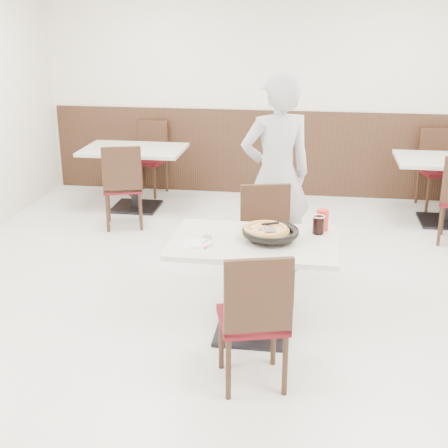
# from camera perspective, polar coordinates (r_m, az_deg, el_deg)

# --- Properties ---
(floor) EXTENTS (7.00, 7.00, 0.00)m
(floor) POSITION_cam_1_polar(r_m,az_deg,el_deg) (5.08, 1.91, -8.26)
(floor) COLOR beige
(floor) RESTS_ON ground
(wall_back) EXTENTS (6.00, 0.04, 2.80)m
(wall_back) POSITION_cam_1_polar(r_m,az_deg,el_deg) (8.05, 4.98, 12.43)
(wall_back) COLOR beige
(wall_back) RESTS_ON floor
(wainscot_back) EXTENTS (5.90, 0.03, 1.10)m
(wainscot_back) POSITION_cam_1_polar(r_m,az_deg,el_deg) (8.17, 4.80, 6.49)
(wainscot_back) COLOR black
(wainscot_back) RESTS_ON floor
(main_table) EXTENTS (1.27, 0.91, 0.75)m
(main_table) POSITION_cam_1_polar(r_m,az_deg,el_deg) (4.66, 2.70, -5.79)
(main_table) COLOR beige
(main_table) RESTS_ON floor
(chair_near) EXTENTS (0.52, 0.52, 0.95)m
(chair_near) POSITION_cam_1_polar(r_m,az_deg,el_deg) (4.03, 2.63, -8.44)
(chair_near) COLOR black
(chair_near) RESTS_ON floor
(chair_far) EXTENTS (0.51, 0.51, 0.95)m
(chair_far) POSITION_cam_1_polar(r_m,az_deg,el_deg) (5.17, 4.04, -2.03)
(chair_far) COLOR black
(chair_far) RESTS_ON floor
(trivet) EXTENTS (0.12, 0.12, 0.04)m
(trivet) POSITION_cam_1_polar(r_m,az_deg,el_deg) (4.54, 4.20, -1.16)
(trivet) COLOR black
(trivet) RESTS_ON main_table
(pizza_pan) EXTENTS (0.39, 0.39, 0.01)m
(pizza_pan) POSITION_cam_1_polar(r_m,az_deg,el_deg) (4.50, 4.26, -1.02)
(pizza_pan) COLOR black
(pizza_pan) RESTS_ON trivet
(pizza) EXTENTS (0.38, 0.38, 0.02)m
(pizza) POSITION_cam_1_polar(r_m,az_deg,el_deg) (4.51, 3.80, -0.69)
(pizza) COLOR #B2893F
(pizza) RESTS_ON pizza_pan
(pizza_server) EXTENTS (0.07, 0.09, 0.00)m
(pizza_server) POSITION_cam_1_polar(r_m,az_deg,el_deg) (4.45, 4.25, -0.54)
(pizza_server) COLOR silver
(pizza_server) RESTS_ON pizza
(napkin) EXTENTS (0.18, 0.18, 0.00)m
(napkin) POSITION_cam_1_polar(r_m,az_deg,el_deg) (4.44, -2.54, -1.82)
(napkin) COLOR white
(napkin) RESTS_ON main_table
(side_plate) EXTENTS (0.18, 0.18, 0.01)m
(side_plate) POSITION_cam_1_polar(r_m,az_deg,el_deg) (4.43, -2.22, -1.75)
(side_plate) COLOR silver
(side_plate) RESTS_ON napkin
(fork) EXTENTS (0.06, 0.14, 0.00)m
(fork) POSITION_cam_1_polar(r_m,az_deg,el_deg) (4.45, -1.60, -1.52)
(fork) COLOR silver
(fork) RESTS_ON side_plate
(cola_glass) EXTENTS (0.09, 0.09, 0.13)m
(cola_glass) POSITION_cam_1_polar(r_m,az_deg,el_deg) (4.67, 8.62, -0.12)
(cola_glass) COLOR black
(cola_glass) RESTS_ON main_table
(red_cup) EXTENTS (0.10, 0.10, 0.16)m
(red_cup) POSITION_cam_1_polar(r_m,az_deg,el_deg) (4.75, 8.99, 0.39)
(red_cup) COLOR red
(red_cup) RESTS_ON main_table
(diner_person) EXTENTS (0.79, 0.68, 1.83)m
(diner_person) POSITION_cam_1_polar(r_m,az_deg,el_deg) (5.61, 4.80, 4.42)
(diner_person) COLOR #B9B8BD
(diner_person) RESTS_ON floor
(bg_table_left) EXTENTS (1.23, 0.84, 0.75)m
(bg_table_left) POSITION_cam_1_polar(r_m,az_deg,el_deg) (7.67, -8.14, 4.15)
(bg_table_left) COLOR beige
(bg_table_left) RESTS_ON floor
(bg_chair_left_near) EXTENTS (0.52, 0.52, 0.95)m
(bg_chair_left_near) POSITION_cam_1_polar(r_m,az_deg,el_deg) (7.02, -9.22, 3.53)
(bg_chair_left_near) COLOR black
(bg_chair_left_near) RESTS_ON floor
(bg_chair_left_far) EXTENTS (0.50, 0.50, 0.95)m
(bg_chair_left_far) POSITION_cam_1_polar(r_m,az_deg,el_deg) (8.22, -7.00, 5.94)
(bg_chair_left_far) COLOR black
(bg_chair_left_far) RESTS_ON floor
(bg_table_right) EXTENTS (1.29, 0.93, 0.75)m
(bg_table_right) POSITION_cam_1_polar(r_m,az_deg,el_deg) (7.49, 19.75, 2.84)
(bg_table_right) COLOR beige
(bg_table_right) RESTS_ON floor
(bg_chair_right_far) EXTENTS (0.50, 0.50, 0.95)m
(bg_chair_right_far) POSITION_cam_1_polar(r_m,az_deg,el_deg) (8.03, 19.07, 4.71)
(bg_chair_right_far) COLOR black
(bg_chair_right_far) RESTS_ON floor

